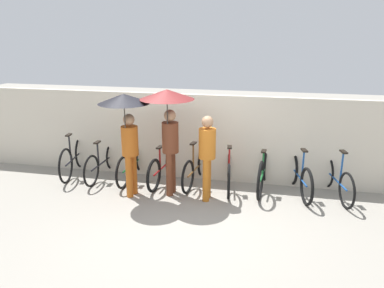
{
  "coord_description": "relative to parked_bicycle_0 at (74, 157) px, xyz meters",
  "views": [
    {
      "loc": [
        1.5,
        -5.69,
        3.11
      ],
      "look_at": [
        0.0,
        1.18,
        1.0
      ],
      "focal_mm": 35.0,
      "sensor_mm": 36.0,
      "label": 1
    }
  ],
  "objects": [
    {
      "name": "ground_plane",
      "position": [
        2.8,
        -1.54,
        -0.4
      ],
      "size": [
        30.0,
        30.0,
        0.0
      ],
      "primitive_type": "plane",
      "color": "gray"
    },
    {
      "name": "back_wall",
      "position": [
        2.8,
        0.38,
        0.53
      ],
      "size": [
        13.61,
        0.12,
        1.86
      ],
      "color": "beige",
      "rests_on": "ground"
    },
    {
      "name": "parked_bicycle_0",
      "position": [
        0.0,
        0.0,
        0.0
      ],
      "size": [
        0.47,
        1.74,
        0.99
      ],
      "rotation": [
        0.0,
        0.0,
        1.74
      ],
      "color": "black",
      "rests_on": "ground"
    },
    {
      "name": "parked_bicycle_1",
      "position": [
        0.7,
        -0.01,
        -0.04
      ],
      "size": [
        0.44,
        1.75,
        1.09
      ],
      "rotation": [
        0.0,
        0.0,
        1.57
      ],
      "color": "black",
      "rests_on": "ground"
    },
    {
      "name": "parked_bicycle_2",
      "position": [
        1.4,
        0.02,
        -0.04
      ],
      "size": [
        0.44,
        1.74,
        1.03
      ],
      "rotation": [
        0.0,
        0.0,
        1.54
      ],
      "color": "black",
      "rests_on": "ground"
    },
    {
      "name": "parked_bicycle_3",
      "position": [
        2.1,
        -0.01,
        -0.04
      ],
      "size": [
        0.44,
        1.75,
        1.05
      ],
      "rotation": [
        0.0,
        0.0,
        1.49
      ],
      "color": "black",
      "rests_on": "ground"
    },
    {
      "name": "parked_bicycle_4",
      "position": [
        2.8,
        0.04,
        -0.03
      ],
      "size": [
        0.44,
        1.69,
        1.06
      ],
      "rotation": [
        0.0,
        0.0,
        1.45
      ],
      "color": "black",
      "rests_on": "ground"
    },
    {
      "name": "parked_bicycle_5",
      "position": [
        3.5,
        0.0,
        -0.03
      ],
      "size": [
        0.44,
        1.77,
        1.04
      ],
      "rotation": [
        0.0,
        0.0,
        1.69
      ],
      "color": "black",
      "rests_on": "ground"
    },
    {
      "name": "parked_bicycle_6",
      "position": [
        4.21,
        0.04,
        0.0
      ],
      "size": [
        0.44,
        1.79,
        1.04
      ],
      "rotation": [
        0.0,
        0.0,
        1.49
      ],
      "color": "black",
      "rests_on": "ground"
    },
    {
      "name": "parked_bicycle_7",
      "position": [
        4.9,
        -0.01,
        -0.02
      ],
      "size": [
        0.55,
        1.69,
        1.1
      ],
      "rotation": [
        0.0,
        0.0,
        1.79
      ],
      "color": "black",
      "rests_on": "ground"
    },
    {
      "name": "parked_bicycle_8",
      "position": [
        5.6,
        -0.0,
        -0.03
      ],
      "size": [
        0.55,
        1.65,
        1.0
      ],
      "rotation": [
        0.0,
        0.0,
        1.8
      ],
      "color": "black",
      "rests_on": "ground"
    },
    {
      "name": "pedestrian_leading",
      "position": [
        1.67,
        -0.89,
        1.18
      ],
      "size": [
        0.95,
        0.95,
        2.04
      ],
      "rotation": [
        0.0,
        0.0,
        3.0
      ],
      "color": "#B25619",
      "rests_on": "ground"
    },
    {
      "name": "pedestrian_center",
      "position": [
        2.42,
        -0.66,
        1.26
      ],
      "size": [
        1.01,
        1.01,
        2.11
      ],
      "rotation": [
        0.0,
        0.0,
        3.08
      ],
      "color": "brown",
      "rests_on": "ground"
    },
    {
      "name": "pedestrian_trailing",
      "position": [
        3.16,
        -0.66,
        0.56
      ],
      "size": [
        0.32,
        0.32,
        1.64
      ],
      "rotation": [
        0.0,
        0.0,
        3.15
      ],
      "color": "#C66B1E",
      "rests_on": "ground"
    }
  ]
}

